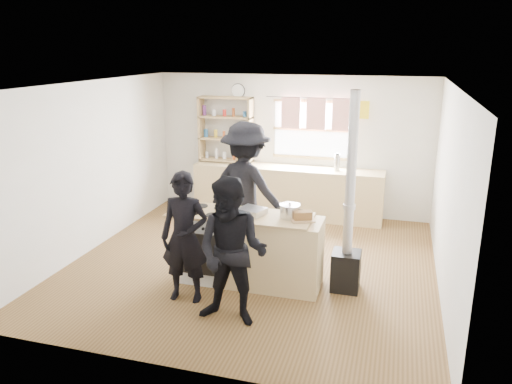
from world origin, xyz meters
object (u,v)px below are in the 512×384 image
at_px(roast_tray, 252,211).
at_px(person_far, 246,189).
at_px(cooking_island, 251,249).
at_px(stockpot_counter, 290,211).
at_px(person_near_right, 232,253).
at_px(skillet_greens, 190,210).
at_px(stockpot_stove, 227,203).
at_px(person_near_left, 185,238).
at_px(flue_heater, 347,241).
at_px(bread_board, 303,217).
at_px(thermos, 337,163).

bearing_deg(roast_tray, person_far, 111.50).
bearing_deg(cooking_island, stockpot_counter, 4.03).
distance_m(stockpot_counter, person_near_right, 1.12).
distance_m(skillet_greens, person_far, 1.14).
relative_size(stockpot_stove, person_near_left, 0.16).
xyz_separation_m(stockpot_stove, flue_heater, (1.57, 0.01, -0.37)).
distance_m(cooking_island, flue_heater, 1.23).
height_order(roast_tray, person_far, person_far).
xyz_separation_m(stockpot_stove, bread_board, (1.03, -0.17, -0.04)).
bearing_deg(stockpot_counter, roast_tray, 179.93).
distance_m(stockpot_counter, person_far, 1.25).
bearing_deg(stockpot_counter, flue_heater, 9.18).
height_order(thermos, skillet_greens, thermos).
height_order(thermos, stockpot_stove, thermos).
relative_size(skillet_greens, stockpot_stove, 1.08).
bearing_deg(flue_heater, stockpot_counter, -170.82).
relative_size(cooking_island, bread_board, 5.87).
xyz_separation_m(stockpot_stove, person_near_right, (0.44, -1.13, -0.19)).
xyz_separation_m(cooking_island, roast_tray, (0.01, 0.04, 0.51)).
height_order(skillet_greens, roast_tray, roast_tray).
relative_size(thermos, flue_heater, 0.11).
xyz_separation_m(thermos, roast_tray, (-0.72, -2.73, -0.07)).
relative_size(stockpot_stove, bread_board, 0.74).
height_order(thermos, roast_tray, thermos).
xyz_separation_m(person_near_left, person_near_right, (0.71, -0.35, 0.04)).
bearing_deg(cooking_island, stockpot_stove, 158.72).
height_order(flue_heater, person_near_left, flue_heater).
bearing_deg(thermos, stockpot_counter, -94.91).
xyz_separation_m(roast_tray, bread_board, (0.66, -0.07, 0.01)).
bearing_deg(bread_board, person_far, 136.13).
bearing_deg(person_near_left, person_far, 75.47).
distance_m(thermos, stockpot_counter, 2.75).
relative_size(stockpot_counter, person_near_right, 0.15).
xyz_separation_m(stockpot_counter, bread_board, (0.18, -0.07, -0.04)).
relative_size(bread_board, person_near_left, 0.21).
xyz_separation_m(stockpot_counter, person_far, (-0.85, 0.92, -0.04)).
bearing_deg(person_near_left, person_near_right, -30.98).
bearing_deg(bread_board, flue_heater, 18.90).
relative_size(thermos, cooking_island, 0.15).
xyz_separation_m(thermos, person_far, (-1.09, -1.82, -0.06)).
bearing_deg(person_far, person_near_left, 97.11).
distance_m(skillet_greens, stockpot_counter, 1.28).
relative_size(roast_tray, stockpot_stove, 1.53).
bearing_deg(skillet_greens, person_near_left, -74.39).
xyz_separation_m(flue_heater, person_near_right, (-1.12, -1.14, 0.18)).
height_order(cooking_island, person_near_left, person_near_left).
height_order(cooking_island, person_far, person_far).
relative_size(thermos, stockpot_stove, 1.15).
height_order(bread_board, person_near_left, person_near_left).
bearing_deg(thermos, roast_tray, -104.83).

